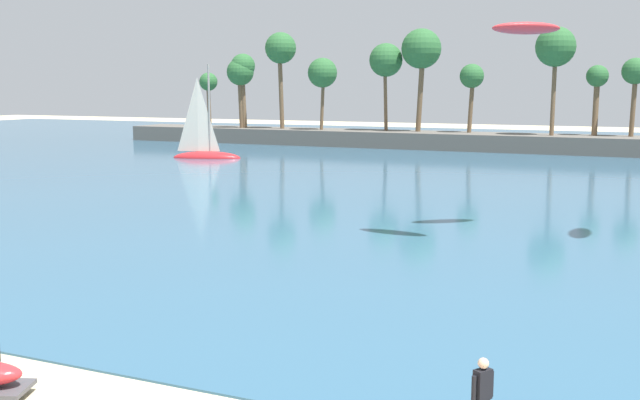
{
  "coord_description": "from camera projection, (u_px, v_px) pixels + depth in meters",
  "views": [
    {
      "loc": [
        9.06,
        -4.73,
        6.69
      ],
      "look_at": [
        0.66,
        13.94,
        3.62
      ],
      "focal_mm": 42.7,
      "sensor_mm": 36.0,
      "label": 1
    }
  ],
  "objects": [
    {
      "name": "sea",
      "position": [
        543.0,
        165.0,
        64.65
      ],
      "size": [
        220.0,
        106.08,
        0.06
      ],
      "primitive_type": "cube",
      "color": "#33607F",
      "rests_on": "ground"
    },
    {
      "name": "palm_headland",
      "position": [
        561.0,
        109.0,
        75.86
      ],
      "size": [
        101.65,
        6.27,
        13.24
      ],
      "color": "#605B54",
      "rests_on": "ground"
    },
    {
      "name": "kite_aloft_drifting_left",
      "position": [
        526.0,
        28.0,
        33.66
      ],
      "size": [
        3.32,
        2.88,
        0.7
      ],
      "primitive_type": "ellipsoid",
      "rotation": [
        -0.24,
        0.0,
        0.64
      ],
      "color": "red"
    },
    {
      "name": "person_at_waterline",
      "position": [
        482.0,
        397.0,
        14.3
      ],
      "size": [
        0.35,
        0.48,
        1.67
      ],
      "color": "black",
      "rests_on": "ground"
    },
    {
      "name": "sailboat_mid_bay",
      "position": [
        205.0,
        149.0,
        70.69
      ],
      "size": [
        6.69,
        3.74,
        9.29
      ],
      "color": "red",
      "rests_on": "sea"
    }
  ]
}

